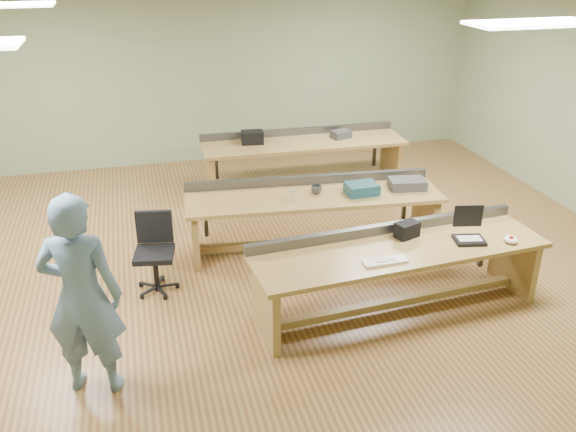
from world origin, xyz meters
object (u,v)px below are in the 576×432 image
object	(u,v)px
workbench_back	(303,152)
person	(82,296)
workbench_mid	(313,207)
parts_bin_grey	(407,184)
laptop_base	(469,240)
camera_bag	(407,230)
mug	(316,189)
task_chair	(156,263)
workbench_front	(398,263)
parts_bin_teal	(362,189)
drinks_can	(292,196)

from	to	relation	value
workbench_back	person	xyz separation A→B (m)	(-3.16, -4.22, 0.38)
workbench_mid	parts_bin_grey	world-z (taller)	parts_bin_grey
laptop_base	parts_bin_grey	bearing A→B (deg)	101.67
workbench_mid	laptop_base	world-z (taller)	workbench_mid
person	camera_bag	distance (m)	3.37
mug	task_chair	bearing A→B (deg)	-165.30
laptop_base	parts_bin_grey	world-z (taller)	parts_bin_grey
laptop_base	parts_bin_grey	xyz separation A→B (m)	(0.00, 1.56, 0.05)
workbench_mid	task_chair	world-z (taller)	task_chair
laptop_base	camera_bag	xyz separation A→B (m)	(-0.59, 0.28, 0.07)
workbench_front	task_chair	bearing A→B (deg)	152.29
camera_bag	mug	bearing A→B (deg)	93.30
workbench_mid	parts_bin_teal	xyz separation A→B (m)	(0.59, -0.16, 0.25)
laptop_base	task_chair	xyz separation A→B (m)	(-3.24, 1.15, -0.43)
task_chair	mug	distance (m)	2.18
camera_bag	parts_bin_grey	world-z (taller)	camera_bag
person	camera_bag	xyz separation A→B (m)	(3.30, 0.69, -0.11)
workbench_front	camera_bag	distance (m)	0.38
workbench_back	task_chair	world-z (taller)	task_chair
drinks_can	workbench_front	bearing A→B (deg)	-62.66
parts_bin_teal	task_chair	bearing A→B (deg)	-171.57
camera_bag	laptop_base	bearing A→B (deg)	-44.01
parts_bin_teal	camera_bag	bearing A→B (deg)	-88.49
parts_bin_teal	workbench_mid	bearing A→B (deg)	165.12
laptop_base	drinks_can	bearing A→B (deg)	146.45
parts_bin_grey	workbench_mid	bearing A→B (deg)	173.79
workbench_mid	parts_bin_teal	world-z (taller)	parts_bin_teal
person	drinks_can	world-z (taller)	person
parts_bin_grey	camera_bag	bearing A→B (deg)	-114.97
person	laptop_base	world-z (taller)	person
laptop_base	camera_bag	bearing A→B (deg)	166.83
workbench_mid	camera_bag	size ratio (longest dim) A/B	13.17
workbench_mid	parts_bin_teal	distance (m)	0.66
laptop_base	mug	distance (m)	2.06
workbench_mid	workbench_back	xyz separation A→B (m)	(0.48, 2.12, 0.00)
parts_bin_grey	task_chair	bearing A→B (deg)	-172.78
workbench_back	parts_bin_teal	world-z (taller)	parts_bin_teal
workbench_mid	mug	size ratio (longest dim) A/B	23.84
workbench_back	drinks_can	world-z (taller)	drinks_can
person	drinks_can	size ratio (longest dim) A/B	14.49
parts_bin_teal	drinks_can	world-z (taller)	parts_bin_teal
parts_bin_grey	drinks_can	world-z (taller)	drinks_can
workbench_mid	drinks_can	size ratio (longest dim) A/B	25.09
workbench_back	drinks_can	size ratio (longest dim) A/B	24.75
camera_bag	drinks_can	xyz separation A→B (m)	(-0.93, 1.27, -0.02)
mug	drinks_can	world-z (taller)	drinks_can
person	parts_bin_grey	xyz separation A→B (m)	(3.89, 1.97, -0.13)
task_chair	mug	bearing A→B (deg)	24.64
person	camera_bag	bearing A→B (deg)	-153.53
camera_bag	parts_bin_teal	distance (m)	1.26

